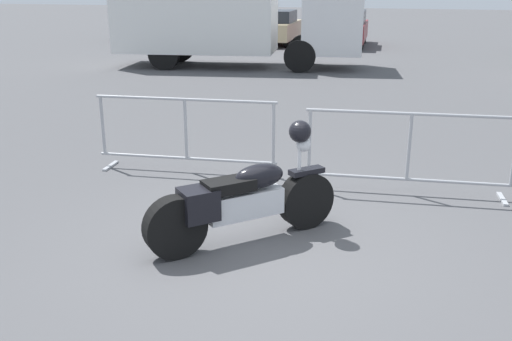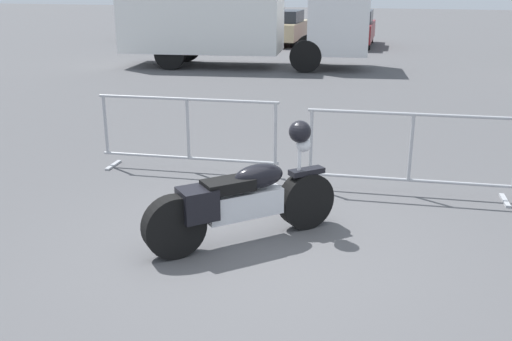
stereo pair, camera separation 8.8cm
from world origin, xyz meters
TOP-DOWN VIEW (x-y plane):
  - ground_plane at (0.00, 0.00)m, footprint 120.00×120.00m
  - motorcycle at (-0.25, 0.21)m, footprint 1.61×1.68m
  - crowd_barrier_near at (-1.77, 2.15)m, footprint 2.58×0.72m
  - crowd_barrier_far at (1.27, 2.15)m, footprint 2.58×0.72m
  - box_truck at (-5.07, 12.53)m, footprint 7.97×3.55m
  - parked_car_black at (-11.56, 20.49)m, footprint 2.09×4.39m
  - parked_car_blue at (-8.51, 20.35)m, footprint 2.08×4.38m
  - parked_car_tan at (-5.46, 20.00)m, footprint 2.09×4.40m
  - parked_car_maroon at (-2.41, 20.08)m, footprint 2.17×4.56m

SIDE VIEW (x-z plane):
  - ground_plane at x=0.00m, z-range 0.00..0.00m
  - motorcycle at x=-0.25m, z-range -0.14..1.07m
  - crowd_barrier_near at x=-1.77m, z-range 0.02..1.09m
  - crowd_barrier_far at x=1.27m, z-range 0.02..1.09m
  - parked_car_blue at x=-8.51m, z-range 0.01..1.45m
  - parked_car_black at x=-11.56m, z-range 0.01..1.46m
  - parked_car_tan at x=-5.46m, z-range 0.01..1.46m
  - parked_car_maroon at x=-2.41m, z-range 0.01..1.51m
  - box_truck at x=-5.07m, z-range 0.15..3.13m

